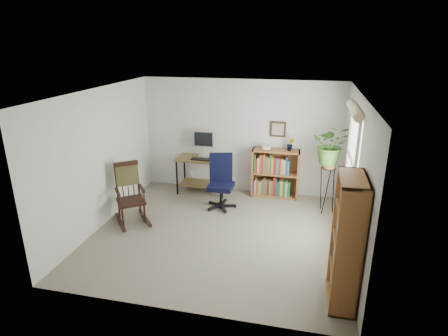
% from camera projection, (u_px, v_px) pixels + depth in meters
% --- Properties ---
extents(floor, '(4.20, 4.00, 0.00)m').
position_uv_depth(floor, '(219.00, 233.00, 6.44)').
color(floor, gray).
rests_on(floor, ground).
extents(ceiling, '(4.20, 4.00, 0.00)m').
position_uv_depth(ceiling, '(218.00, 92.00, 5.65)').
color(ceiling, silver).
rests_on(ceiling, ground).
extents(wall_back, '(4.20, 0.00, 2.40)m').
position_uv_depth(wall_back, '(241.00, 137.00, 7.88)').
color(wall_back, silver).
rests_on(wall_back, ground).
extents(wall_front, '(4.20, 0.00, 2.40)m').
position_uv_depth(wall_front, '(176.00, 224.00, 4.20)').
color(wall_front, silver).
rests_on(wall_front, ground).
extents(wall_left, '(0.00, 4.00, 2.40)m').
position_uv_depth(wall_left, '(101.00, 158.00, 6.48)').
color(wall_left, silver).
rests_on(wall_left, ground).
extents(wall_right, '(0.00, 4.00, 2.40)m').
position_uv_depth(wall_right, '(355.00, 177.00, 5.60)').
color(wall_right, silver).
rests_on(wall_right, ground).
extents(window, '(0.12, 1.20, 1.50)m').
position_uv_depth(window, '(351.00, 159.00, 5.82)').
color(window, silver).
rests_on(window, wall_right).
extents(desk, '(1.07, 0.59, 0.77)m').
position_uv_depth(desk, '(203.00, 175.00, 8.04)').
color(desk, brown).
rests_on(desk, floor).
extents(monitor, '(0.46, 0.16, 0.56)m').
position_uv_depth(monitor, '(204.00, 144.00, 7.95)').
color(monitor, silver).
rests_on(monitor, desk).
extents(keyboard, '(0.40, 0.15, 0.02)m').
position_uv_depth(keyboard, '(201.00, 159.00, 7.80)').
color(keyboard, black).
rests_on(keyboard, desk).
extents(office_chair, '(0.70, 0.70, 1.08)m').
position_uv_depth(office_chair, '(221.00, 182.00, 7.22)').
color(office_chair, black).
rests_on(office_chair, floor).
extents(rocking_chair, '(1.04, 1.12, 1.12)m').
position_uv_depth(rocking_chair, '(130.00, 193.00, 6.65)').
color(rocking_chair, black).
rests_on(rocking_chair, floor).
extents(low_bookshelf, '(0.96, 0.32, 1.02)m').
position_uv_depth(low_bookshelf, '(275.00, 173.00, 7.78)').
color(low_bookshelf, '#9C6233').
rests_on(low_bookshelf, floor).
extents(tall_bookshelf, '(0.31, 0.73, 1.68)m').
position_uv_depth(tall_bookshelf, '(346.00, 242.00, 4.53)').
color(tall_bookshelf, '#9C6233').
rests_on(tall_bookshelf, floor).
extents(plant_stand, '(0.32, 0.32, 1.04)m').
position_uv_depth(plant_stand, '(327.00, 186.00, 7.07)').
color(plant_stand, black).
rests_on(plant_stand, floor).
extents(spider_plant, '(1.69, 1.88, 1.46)m').
position_uv_depth(spider_plant, '(333.00, 125.00, 6.68)').
color(spider_plant, '#3D6E26').
rests_on(spider_plant, plant_stand).
extents(potted_plant_small, '(0.13, 0.24, 0.11)m').
position_uv_depth(potted_plant_small, '(290.00, 148.00, 7.55)').
color(potted_plant_small, '#3D6E26').
rests_on(potted_plant_small, low_bookshelf).
extents(framed_picture, '(0.32, 0.04, 0.32)m').
position_uv_depth(framed_picture, '(278.00, 129.00, 7.62)').
color(framed_picture, black).
rests_on(framed_picture, wall_back).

